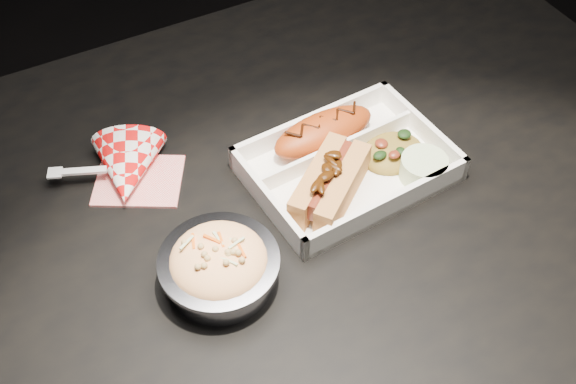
# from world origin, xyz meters

# --- Properties ---
(dining_table) EXTENTS (1.20, 0.80, 0.75)m
(dining_table) POSITION_xyz_m (0.00, 0.00, 0.66)
(dining_table) COLOR black
(dining_table) RESTS_ON ground
(food_tray) EXTENTS (0.26, 0.20, 0.04)m
(food_tray) POSITION_xyz_m (0.10, -0.01, 0.76)
(food_tray) COLOR white
(food_tray) RESTS_ON dining_table
(fried_pastry) EXTENTS (0.15, 0.07, 0.04)m
(fried_pastry) POSITION_xyz_m (0.10, 0.05, 0.78)
(fried_pastry) COLOR #A23B10
(fried_pastry) RESTS_ON food_tray
(hotdog) EXTENTS (0.14, 0.13, 0.06)m
(hotdog) POSITION_xyz_m (0.06, -0.04, 0.78)
(hotdog) COLOR #C78344
(hotdog) RESTS_ON food_tray
(fried_rice_mound) EXTENTS (0.09, 0.08, 0.03)m
(fried_rice_mound) POSITION_xyz_m (0.17, -0.02, 0.77)
(fried_rice_mound) COLOR olive
(fried_rice_mound) RESTS_ON food_tray
(cupcake_liner) EXTENTS (0.06, 0.06, 0.03)m
(cupcake_liner) POSITION_xyz_m (0.18, -0.07, 0.77)
(cupcake_liner) COLOR beige
(cupcake_liner) RESTS_ON food_tray
(foil_coleslaw_cup) EXTENTS (0.14, 0.14, 0.07)m
(foil_coleslaw_cup) POSITION_xyz_m (-0.11, -0.09, 0.78)
(foil_coleslaw_cup) COLOR silver
(foil_coleslaw_cup) RESTS_ON dining_table
(napkin_fork) EXTENTS (0.17, 0.15, 0.10)m
(napkin_fork) POSITION_xyz_m (-0.15, 0.11, 0.77)
(napkin_fork) COLOR red
(napkin_fork) RESTS_ON dining_table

